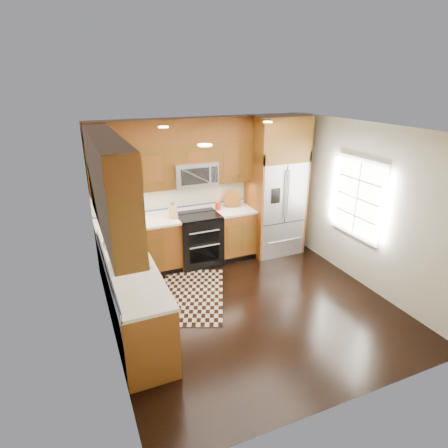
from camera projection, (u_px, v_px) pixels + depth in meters
name	position (u px, v px, depth m)	size (l,w,h in m)	color
ground	(252.00, 306.00, 5.64)	(4.00, 4.00, 0.00)	black
wall_back	(204.00, 189.00, 6.88)	(4.00, 0.02, 2.60)	beige
wall_left	(105.00, 250.00, 4.44)	(0.02, 4.00, 2.60)	beige
wall_right	(367.00, 207.00, 5.90)	(0.02, 4.00, 2.60)	beige
window	(358.00, 198.00, 6.03)	(0.04, 1.10, 1.30)	white
base_cabinets	(155.00, 269.00, 5.80)	(2.85, 3.00, 0.90)	#924D1C
countertop	(161.00, 237.00, 5.78)	(2.86, 3.01, 0.04)	silver
upper_cabinets	(151.00, 165.00, 5.42)	(2.85, 3.00, 1.15)	brown
range	(199.00, 239.00, 6.81)	(0.76, 0.67, 0.95)	black
microwave	(194.00, 174.00, 6.49)	(0.76, 0.40, 0.42)	#B2B2B7
refrigerator	(276.00, 186.00, 7.04)	(0.98, 0.75, 2.60)	#B2B2B7
sink_faucet	(126.00, 261.00, 4.84)	(0.54, 0.44, 0.37)	#B2B2B7
rug	(191.00, 295.00, 5.91)	(0.99, 1.65, 0.01)	black
knife_block	(173.00, 211.00, 6.47)	(0.13, 0.16, 0.28)	tan
utensil_crock	(218.00, 204.00, 6.87)	(0.14, 0.14, 0.30)	#9F2B13
cutting_board	(232.00, 206.00, 7.04)	(0.34, 0.34, 0.02)	brown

